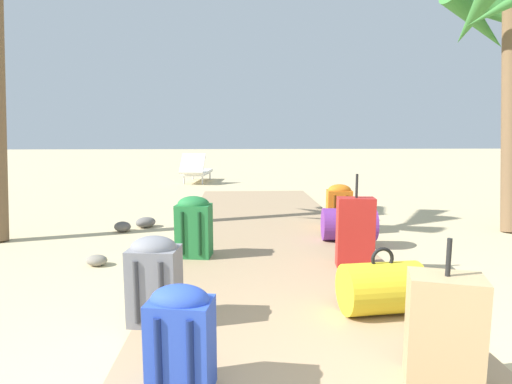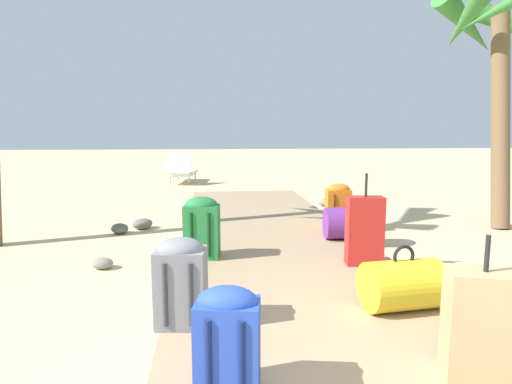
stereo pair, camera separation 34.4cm
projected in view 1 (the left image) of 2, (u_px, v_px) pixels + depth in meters
The scene contains 15 objects.
ground_plane at pixel (273, 259), 4.45m from camera, with size 60.00×60.00×0.00m, color #CCB789.
boardwalk at pixel (268, 237), 5.21m from camera, with size 2.11×7.76×0.08m, color tan.
duffel_bag_yellow at pixel (381, 288), 2.91m from camera, with size 0.57×0.41×0.47m.
backpack_green at pixel (194, 225), 4.22m from camera, with size 0.37×0.30×0.62m.
backpack_blue at pixel (181, 336), 2.01m from camera, with size 0.33×0.26×0.53m.
suitcase_red at pixel (355, 232), 3.91m from camera, with size 0.35×0.21×0.87m.
backpack_orange at pixel (339, 205), 5.51m from camera, with size 0.33×0.24×0.58m.
duffel_bag_purple at pixel (349, 224), 4.88m from camera, with size 0.63×0.42×0.49m.
backpack_grey at pixel (155, 277), 2.74m from camera, with size 0.34×0.29×0.58m.
suitcase_tan at pixel (444, 331), 2.06m from camera, with size 0.40×0.32×0.74m.
lounge_chair at pixel (196, 170), 11.24m from camera, with size 0.77×1.60×0.79m.
rock_left_far at pixel (97, 260), 4.22m from camera, with size 0.21×0.17×0.11m, color gray.
rock_left_mid at pixel (123, 227), 5.67m from camera, with size 0.24×0.21×0.14m, color #5B5651.
rock_left_near at pixel (146, 222), 5.92m from camera, with size 0.29×0.23×0.14m, color slate.
rock_right_mid at pixel (333, 203), 7.54m from camera, with size 0.24×0.25×0.13m, color gray.
Camera 1 is at (-0.38, -1.19, 1.32)m, focal length 29.63 mm.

